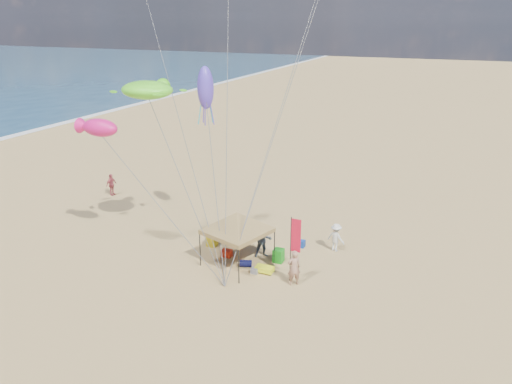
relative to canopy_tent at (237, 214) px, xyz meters
The scene contains 18 objects.
ground 4.02m from the canopy_tent, 71.45° to the right, with size 280.00×280.00×0.00m, color tan.
canopy_tent is the anchor object (origin of this frame).
feather_flag 3.26m from the canopy_tent, ahead, with size 0.51×0.04×3.32m.
cooler_red 2.78m from the canopy_tent, 148.23° to the left, with size 0.54×0.38×0.38m, color red.
cooler_blue 4.70m from the canopy_tent, 54.64° to the left, with size 0.54×0.38×0.38m, color navy.
bag_navy 2.63m from the canopy_tent, ahead, with size 0.36×0.36×0.60m, color #0C0E35.
bag_orange 4.73m from the canopy_tent, 120.35° to the left, with size 0.36×0.36×0.60m, color #FDA50E.
chair_green 3.21m from the canopy_tent, 31.32° to the left, with size 0.50×0.50×0.70m, color #198C19.
chair_yellow 3.55m from the canopy_tent, 148.30° to the left, with size 0.50×0.50×0.70m, color gold.
crate_grey 2.92m from the canopy_tent, 22.73° to the right, with size 0.34×0.30×0.28m, color gray.
beach_cart 3.03m from the canopy_tent, ahead, with size 0.90×0.50×0.24m, color #E3F01A.
person_near_a 3.85m from the canopy_tent, 12.44° to the right, with size 0.65×0.42×1.77m, color tan.
person_near_b 2.41m from the canopy_tent, 56.45° to the left, with size 0.92×0.71×1.88m, color #333C46.
person_near_c 5.81m from the canopy_tent, 39.98° to the left, with size 1.01×0.58×1.57m, color silver.
person_far_a 13.97m from the canopy_tent, 155.71° to the left, with size 0.92×0.38×1.57m, color #B1444D.
turtle_kite 7.45m from the canopy_tent, behind, with size 2.63×2.10×0.88m, color #60F327.
fish_kite 8.02m from the canopy_tent, 169.01° to the right, with size 2.01×1.01×0.89m, color #DE1774.
squid_kite 7.01m from the canopy_tent, 138.09° to the left, with size 0.87×0.87×2.27m, color #543ACD.
Camera 1 is at (8.80, -17.14, 11.96)m, focal length 34.09 mm.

